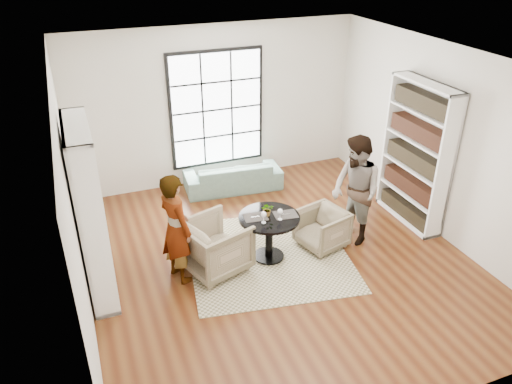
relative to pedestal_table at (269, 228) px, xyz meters
name	(u,v)px	position (x,y,z in m)	size (l,w,h in m)	color
ground	(278,259)	(0.12, -0.09, -0.53)	(6.00, 6.00, 0.00)	brown
room_shell	(265,170)	(0.12, 0.45, 0.73)	(6.00, 6.01, 6.00)	silver
rug	(268,255)	(0.01, 0.05, -0.52)	(2.39, 2.39, 0.01)	#BDAF8E
pedestal_table	(269,228)	(0.00, 0.00, 0.00)	(0.91, 0.91, 0.72)	black
sofa	(233,176)	(0.23, 2.36, -0.26)	(1.83, 0.71, 0.53)	slate
armchair_left	(215,246)	(-0.83, 0.02, -0.13)	(0.84, 0.87, 0.79)	#C4AB8C
armchair_right	(322,229)	(0.89, 0.00, -0.21)	(0.67, 0.69, 0.62)	gray
person_left	(176,228)	(-1.38, 0.02, 0.29)	(0.60, 0.39, 1.64)	gray
person_right	(356,191)	(1.44, 0.00, 0.35)	(0.85, 0.66, 1.75)	gray
placemat_left	(256,217)	(-0.19, 0.05, 0.20)	(0.34, 0.26, 0.01)	black
placemat_right	(286,215)	(0.24, -0.04, 0.20)	(0.34, 0.26, 0.01)	black
cutlery_left	(256,217)	(-0.19, 0.05, 0.21)	(0.14, 0.22, 0.01)	#BCBCC0
cutlery_right	(286,214)	(0.24, -0.04, 0.21)	(0.14, 0.22, 0.01)	#BCBCC0
wine_glass_left	(264,215)	(-0.14, -0.13, 0.33)	(0.08, 0.08, 0.18)	silver
wine_glass_right	(280,212)	(0.11, -0.13, 0.33)	(0.08, 0.08, 0.18)	silver
flower_centerpiece	(267,209)	(-0.01, 0.05, 0.30)	(0.18, 0.16, 0.20)	gray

